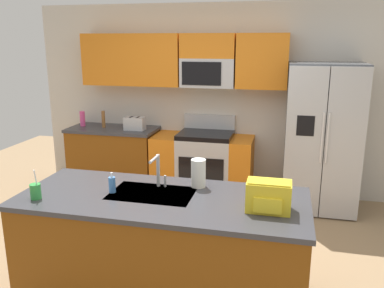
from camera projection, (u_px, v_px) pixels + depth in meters
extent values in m
plane|color=#997A56|center=(177.00, 263.00, 3.93)|extent=(9.00, 9.00, 0.00)
cube|color=beige|center=(217.00, 100.00, 5.63)|extent=(5.20, 0.10, 2.60)
cube|color=orange|center=(110.00, 59.00, 5.63)|extent=(0.70, 0.32, 0.70)
cube|color=orange|center=(156.00, 60.00, 5.47)|extent=(0.68, 0.32, 0.70)
cube|color=orange|center=(262.00, 61.00, 5.15)|extent=(0.66, 0.32, 0.70)
cube|color=#B7BABF|center=(208.00, 73.00, 5.35)|extent=(0.72, 0.32, 0.38)
cube|color=black|center=(201.00, 74.00, 5.21)|extent=(0.52, 0.01, 0.30)
cube|color=orange|center=(209.00, 46.00, 5.26)|extent=(0.72, 0.32, 0.32)
cube|color=brown|center=(114.00, 159.00, 5.84)|extent=(1.22, 0.60, 0.86)
cube|color=#38383D|center=(113.00, 129.00, 5.72)|extent=(1.25, 0.63, 0.04)
cube|color=#B7BABF|center=(205.00, 167.00, 5.54)|extent=(0.72, 0.60, 0.84)
cube|color=black|center=(201.00, 171.00, 5.24)|extent=(0.60, 0.01, 0.36)
cube|color=black|center=(206.00, 135.00, 5.42)|extent=(0.72, 0.60, 0.06)
cube|color=#B7BABF|center=(210.00, 122.00, 5.65)|extent=(0.72, 0.06, 0.20)
cube|color=orange|center=(168.00, 164.00, 5.66)|extent=(0.36, 0.60, 0.84)
cube|color=orange|center=(242.00, 169.00, 5.42)|extent=(0.28, 0.60, 0.84)
cube|color=#4C4F54|center=(322.00, 138.00, 5.03)|extent=(0.90, 0.70, 1.85)
cube|color=#B7BABF|center=(304.00, 144.00, 4.73)|extent=(0.44, 0.04, 1.81)
cube|color=#B7BABF|center=(344.00, 146.00, 4.63)|extent=(0.44, 0.04, 1.81)
cylinder|color=silver|center=(322.00, 138.00, 4.64)|extent=(0.02, 0.02, 0.60)
cylinder|color=silver|center=(328.00, 138.00, 4.62)|extent=(0.02, 0.02, 0.60)
cube|color=black|center=(306.00, 126.00, 4.66)|extent=(0.20, 0.00, 0.24)
cube|color=brown|center=(163.00, 249.00, 3.32)|extent=(2.27, 0.92, 0.86)
cube|color=#38383D|center=(162.00, 199.00, 3.21)|extent=(2.31, 0.96, 0.04)
cube|color=#B7BABF|center=(152.00, 195.00, 3.28)|extent=(0.68, 0.44, 0.03)
cube|color=#B7BABF|center=(135.00, 123.00, 5.57)|extent=(0.28, 0.16, 0.18)
cube|color=black|center=(131.00, 117.00, 5.56)|extent=(0.03, 0.11, 0.01)
cube|color=black|center=(138.00, 117.00, 5.54)|extent=(0.03, 0.11, 0.01)
cylinder|color=brown|center=(103.00, 119.00, 5.72)|extent=(0.05, 0.05, 0.24)
cylinder|color=#EA4C93|center=(82.00, 119.00, 5.82)|extent=(0.07, 0.07, 0.22)
cylinder|color=#B7BABF|center=(158.00, 170.00, 3.40)|extent=(0.03, 0.03, 0.28)
cylinder|color=#B7BABF|center=(154.00, 159.00, 3.27)|extent=(0.02, 0.20, 0.02)
cylinder|color=#B7BABF|center=(165.00, 181.00, 3.41)|extent=(0.02, 0.02, 0.10)
cylinder|color=green|center=(36.00, 191.00, 3.14)|extent=(0.08, 0.08, 0.12)
cylinder|color=white|center=(36.00, 178.00, 3.11)|extent=(0.01, 0.03, 0.14)
cylinder|color=#4C8CD8|center=(112.00, 185.00, 3.28)|extent=(0.06, 0.06, 0.13)
cylinder|color=white|center=(112.00, 175.00, 3.26)|extent=(0.02, 0.02, 0.04)
cylinder|color=white|center=(198.00, 173.00, 3.39)|extent=(0.12, 0.12, 0.24)
cube|color=yellow|center=(269.00, 196.00, 2.92)|extent=(0.32, 0.20, 0.22)
cube|color=gold|center=(269.00, 183.00, 2.87)|extent=(0.30, 0.14, 0.03)
cube|color=yellow|center=(268.00, 206.00, 2.83)|extent=(0.20, 0.03, 0.11)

